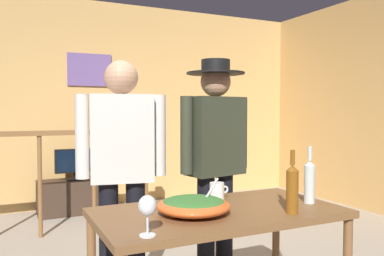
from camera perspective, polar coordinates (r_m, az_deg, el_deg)
name	(u,v)px	position (r m, az deg, el deg)	size (l,w,h in m)	color
back_wall	(111,104)	(5.70, -11.51, 3.37)	(5.86, 0.10, 2.78)	tan
side_wall_right	(375,103)	(5.61, 24.69, 3.21)	(0.10, 4.14, 2.78)	tan
framed_picture	(90,70)	(5.60, -14.39, 8.03)	(0.58, 0.03, 0.43)	#664F89
stair_railing	(60,168)	(4.39, -18.35, -5.47)	(2.83, 0.10, 1.14)	brown
tv_console	(75,196)	(5.36, -16.37, -9.33)	(0.90, 0.40, 0.42)	#38281E
flat_screen_tv	(75,162)	(5.25, -16.38, -4.62)	(0.48, 0.12, 0.40)	black
serving_table	(219,223)	(2.29, 3.82, -13.38)	(1.36, 0.72, 0.75)	brown
salad_bowl	(194,205)	(2.15, 0.22, -10.91)	(0.39, 0.39, 0.20)	#DB5B23
wine_glass	(147,207)	(1.79, -6.38, -11.18)	(0.08, 0.08, 0.18)	silver
wine_bottle_clear	(309,181)	(2.49, 16.41, -7.21)	(0.06, 0.06, 0.34)	silver
wine_bottle_amber	(292,188)	(2.22, 14.12, -8.29)	(0.07, 0.07, 0.34)	brown
mug_white	(217,191)	(2.50, 3.61, -8.98)	(0.13, 0.09, 0.11)	white
person_standing_left	(122,160)	(2.73, -9.99, -4.47)	(0.59, 0.29, 1.63)	black
person_standing_right	(215,149)	(3.00, 3.36, -3.07)	(0.61, 0.43, 1.68)	black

